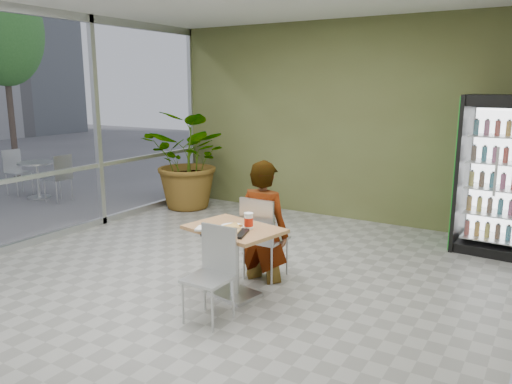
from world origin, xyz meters
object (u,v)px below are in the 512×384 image
seated_woman (264,233)px  cafeteria_tray (225,232)px  chair_near (214,266)px  potted_plant (191,160)px  chair_far (261,232)px  beverage_fridge (498,175)px  soda_cup (249,221)px  dining_table (234,247)px

seated_woman → cafeteria_tray: (0.04, -0.81, 0.22)m
chair_near → potted_plant: (-2.89, 3.33, 0.35)m
chair_far → cafeteria_tray: bearing=93.1°
beverage_fridge → soda_cup: bearing=-120.4°
dining_table → potted_plant: size_ratio=0.60×
chair_far → cafeteria_tray: (0.04, -0.76, 0.20)m
cafeteria_tray → potted_plant: bearing=133.0°
chair_far → soda_cup: bearing=106.4°
potted_plant → chair_near: bearing=-49.0°
seated_woman → potted_plant: size_ratio=0.96×
soda_cup → chair_near: bearing=-94.9°
soda_cup → beverage_fridge: bearing=56.1°
potted_plant → dining_table: bearing=-45.3°
chair_near → beverage_fridge: bearing=59.8°
chair_near → cafeteria_tray: size_ratio=2.17×
chair_near → potted_plant: bearing=130.9°
soda_cup → potted_plant: 4.05m
chair_near → soda_cup: soda_cup is taller
chair_far → soda_cup: size_ratio=5.78×
beverage_fridge → potted_plant: (-4.93, -0.18, -0.16)m
chair_far → chair_near: size_ratio=1.08×
chair_far → soda_cup: chair_far is taller
dining_table → soda_cup: size_ratio=6.32×
dining_table → chair_far: size_ratio=1.09×
chair_far → dining_table: bearing=89.0°
chair_near → soda_cup: 0.63m
cafeteria_tray → potted_plant: potted_plant is taller
dining_table → chair_far: (0.01, 0.53, 0.03)m
dining_table → seated_woman: 0.58m
potted_plant → cafeteria_tray: bearing=-47.0°
soda_cup → chair_far: bearing=106.2°
seated_woman → cafeteria_tray: 0.84m
beverage_fridge → chair_near: bearing=-116.6°
chair_far → soda_cup: 0.58m
beverage_fridge → seated_woman: bearing=-128.0°
chair_far → chair_near: (0.10, -1.05, -0.04)m
soda_cup → beverage_fridge: (1.99, 2.96, 0.20)m
chair_near → potted_plant: 4.42m
soda_cup → dining_table: bearing=-168.3°
dining_table → soda_cup: soda_cup is taller
seated_woman → beverage_fridge: beverage_fridge is taller
seated_woman → cafeteria_tray: seated_woman is taller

